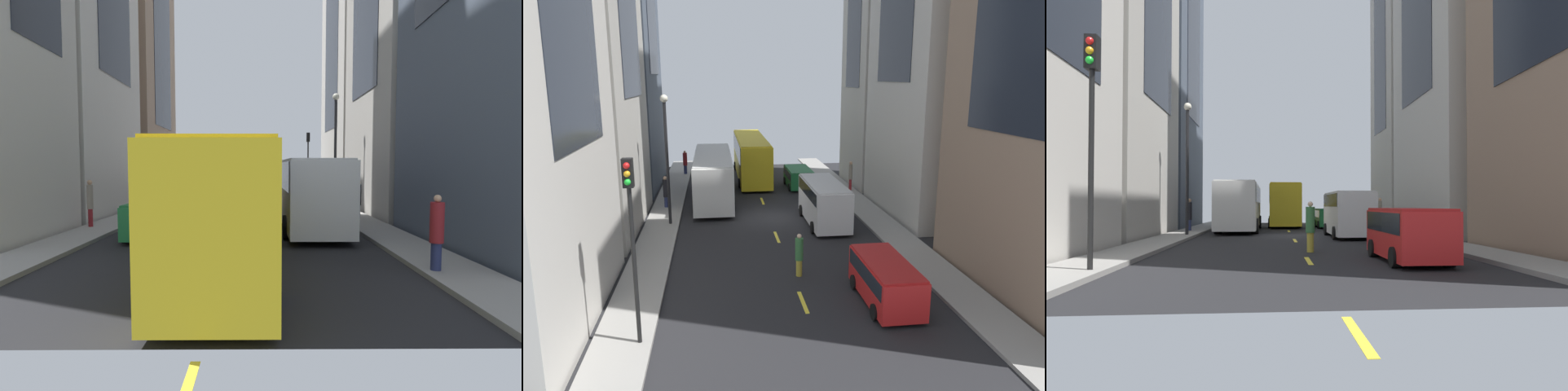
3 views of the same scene
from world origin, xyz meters
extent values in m
plane|color=black|center=(0.00, 0.00, 0.00)|extent=(39.11, 39.11, 0.00)
cube|color=gray|center=(-6.55, 0.00, 0.07)|extent=(2.01, 44.00, 0.15)
cube|color=gray|center=(6.55, 0.00, 0.07)|extent=(2.01, 44.00, 0.15)
cube|color=yellow|center=(0.00, -21.00, 0.01)|extent=(0.16, 2.00, 0.01)
cube|color=yellow|center=(0.00, -12.60, 0.01)|extent=(0.16, 2.00, 0.01)
cube|color=yellow|center=(0.00, -4.20, 0.01)|extent=(0.16, 2.00, 0.01)
cube|color=yellow|center=(0.00, 4.20, 0.01)|extent=(0.16, 2.00, 0.01)
cube|color=yellow|center=(0.00, 12.60, 0.01)|extent=(0.16, 2.00, 0.01)
cube|color=beige|center=(-10.92, -12.89, 14.26)|extent=(6.32, 11.59, 28.52)
cube|color=#1E232D|center=(-10.92, -12.89, 14.26)|extent=(6.39, 6.38, 15.69)
cube|color=#937760|center=(12.21, -13.18, 14.68)|extent=(8.91, 11.66, 29.35)
cube|color=#1E232D|center=(12.21, -13.18, 14.68)|extent=(9.00, 6.42, 16.15)
cube|color=silver|center=(-3.44, 5.21, 1.77)|extent=(2.55, 11.79, 3.00)
cube|color=black|center=(-3.44, 5.21, 2.62)|extent=(2.60, 10.84, 1.20)
cube|color=beige|center=(-3.44, 5.21, 3.31)|extent=(2.45, 11.31, 0.08)
cylinder|color=black|center=(-4.61, 8.86, 0.50)|extent=(0.46, 1.00, 1.00)
cylinder|color=black|center=(-2.27, 8.86, 0.50)|extent=(0.46, 1.00, 1.00)
cylinder|color=black|center=(-4.61, 1.56, 0.50)|extent=(0.46, 1.00, 1.00)
cylinder|color=black|center=(-2.27, 1.56, 0.50)|extent=(0.46, 1.00, 1.00)
cube|color=yellow|center=(-0.13, 13.08, 1.86)|extent=(2.45, 13.16, 3.30)
cube|color=black|center=(-0.13, 13.08, 2.72)|extent=(2.50, 12.11, 1.48)
cube|color=gold|center=(-0.13, 13.08, 3.55)|extent=(2.35, 12.63, 0.08)
cylinder|color=black|center=(-1.26, 17.16, 0.38)|extent=(0.44, 0.76, 0.76)
cylinder|color=black|center=(0.99, 17.16, 0.38)|extent=(0.44, 0.76, 0.76)
cylinder|color=black|center=(-1.26, 9.00, 0.38)|extent=(0.44, 0.76, 0.76)
cylinder|color=black|center=(0.99, 9.00, 0.38)|extent=(0.44, 0.76, 0.76)
cube|color=white|center=(3.13, -1.94, 1.35)|extent=(2.05, 6.15, 2.30)
cube|color=black|center=(3.13, -1.94, 2.10)|extent=(2.09, 5.65, 0.69)
cube|color=silver|center=(3.13, -1.94, 2.54)|extent=(1.97, 5.90, 0.08)
cylinder|color=black|center=(2.19, -0.03, 0.36)|extent=(0.37, 0.72, 0.72)
cylinder|color=black|center=(4.08, -0.03, 0.36)|extent=(0.37, 0.72, 0.72)
cylinder|color=black|center=(2.19, -3.84, 0.36)|extent=(0.37, 0.72, 0.72)
cylinder|color=black|center=(4.08, -3.84, 0.36)|extent=(0.37, 0.72, 0.72)
cube|color=red|center=(3.20, -13.02, 0.91)|extent=(1.73, 4.51, 1.48)
cube|color=black|center=(3.20, -13.02, 1.29)|extent=(1.77, 4.15, 0.62)
cube|color=#A91A1A|center=(3.20, -13.02, 1.69)|extent=(1.66, 4.33, 0.08)
cylinder|color=black|center=(2.40, -11.62, 0.31)|extent=(0.31, 0.62, 0.62)
cylinder|color=black|center=(4.00, -11.62, 0.31)|extent=(0.31, 0.62, 0.62)
cylinder|color=black|center=(2.40, -14.42, 0.31)|extent=(0.31, 0.62, 0.62)
cylinder|color=black|center=(4.00, -14.42, 0.31)|extent=(0.31, 0.62, 0.62)
cube|color=#1E7238|center=(3.36, 8.48, 0.82)|extent=(1.87, 4.25, 1.30)
cube|color=black|center=(3.36, 8.48, 1.15)|extent=(1.91, 3.91, 0.55)
cube|color=#1A612F|center=(3.36, 8.48, 1.51)|extent=(1.80, 4.08, 0.08)
cylinder|color=black|center=(2.50, 9.80, 0.31)|extent=(0.34, 0.62, 0.62)
cylinder|color=black|center=(4.22, 9.80, 0.31)|extent=(0.34, 0.62, 0.62)
cylinder|color=black|center=(2.50, 7.16, 0.31)|extent=(0.34, 0.62, 0.62)
cylinder|color=black|center=(4.22, 7.16, 0.31)|extent=(0.34, 0.62, 0.62)
cylinder|color=maroon|center=(7.04, 6.27, 0.58)|extent=(0.21, 0.21, 0.85)
cylinder|color=gray|center=(7.04, 6.27, 1.58)|extent=(0.28, 0.28, 1.15)
sphere|color=tan|center=(7.04, 6.27, 2.27)|extent=(0.24, 0.24, 0.24)
cylinder|color=navy|center=(-5.95, 14.83, 0.54)|extent=(0.29, 0.29, 0.77)
cylinder|color=maroon|center=(-5.95, 14.83, 1.49)|extent=(0.38, 0.38, 1.13)
sphere|color=tan|center=(-5.95, 14.83, 2.16)|extent=(0.21, 0.21, 0.21)
cylinder|color=navy|center=(-6.63, 2.86, 0.50)|extent=(0.25, 0.25, 0.71)
cylinder|color=black|center=(-6.63, 2.86, 1.44)|extent=(0.33, 0.33, 1.16)
sphere|color=tan|center=(-6.63, 2.86, 2.15)|extent=(0.25, 0.25, 0.25)
cylinder|color=gold|center=(0.29, -9.88, 0.38)|extent=(0.27, 0.27, 0.76)
cylinder|color=#336B38|center=(0.29, -9.88, 1.27)|extent=(0.36, 0.36, 1.01)
sphere|color=beige|center=(0.29, -9.88, 1.87)|extent=(0.21, 0.21, 0.21)
cylinder|color=black|center=(-5.94, -15.13, 2.78)|extent=(0.14, 0.14, 5.26)
cube|color=black|center=(-5.94, -15.13, 5.86)|extent=(0.32, 0.32, 0.90)
sphere|color=red|center=(-5.94, -15.31, 6.11)|extent=(0.20, 0.20, 0.20)
sphere|color=orange|center=(-5.94, -15.31, 5.86)|extent=(0.20, 0.20, 0.20)
sphere|color=green|center=(-5.94, -15.31, 5.61)|extent=(0.20, 0.20, 0.20)
cylinder|color=black|center=(-6.04, -1.13, 3.74)|extent=(0.18, 0.18, 7.19)
sphere|color=silver|center=(-6.04, -1.13, 7.52)|extent=(0.44, 0.44, 0.44)
camera|label=1|loc=(-0.97, 26.38, 3.06)|focal=29.02mm
camera|label=2|loc=(-3.29, -30.77, 8.73)|focal=34.70mm
camera|label=3|loc=(-1.22, -27.27, 1.83)|focal=30.86mm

